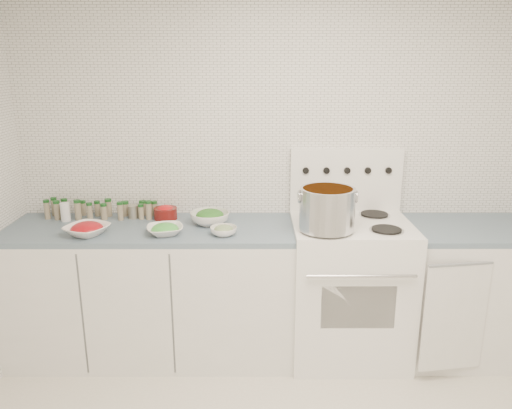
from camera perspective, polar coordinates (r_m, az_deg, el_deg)
name	(u,v)px	position (r m, az deg, el deg)	size (l,w,h in m)	color
room_walls	(293,162)	(1.91, 4.21, 4.91)	(3.54, 3.04, 2.52)	white
counter_left	(153,291)	(3.46, -11.64, -9.62)	(1.85, 0.62, 0.90)	white
stove	(348,284)	(3.42, 10.51, -8.96)	(0.76, 0.70, 1.36)	white
counter_right	(470,291)	(3.68, 23.31, -9.02)	(0.89, 0.69, 0.90)	white
stock_pot	(327,207)	(3.03, 8.13, -0.30)	(0.35, 0.33, 0.25)	silver
bowl_tomato	(87,229)	(3.23, -18.76, -2.70)	(0.33, 0.33, 0.08)	white
bowl_snowpea	(165,229)	(3.12, -10.36, -2.82)	(0.27, 0.27, 0.07)	white
bowl_broccoli	(210,217)	(3.28, -5.29, -1.43)	(0.30, 0.30, 0.10)	white
bowl_zucchini	(224,230)	(3.07, -3.72, -2.96)	(0.20, 0.20, 0.07)	white
bowl_pepper	(166,212)	(3.43, -10.30, -0.87)	(0.16, 0.16, 0.10)	#5A110F
salt_canister	(65,212)	(3.56, -20.96, -0.80)	(0.06, 0.06, 0.12)	white
tin_can	(133,212)	(3.49, -13.85, -0.82)	(0.07, 0.07, 0.09)	gray
spice_cluster	(100,209)	(3.56, -17.38, -0.50)	(0.75, 0.16, 0.14)	gray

